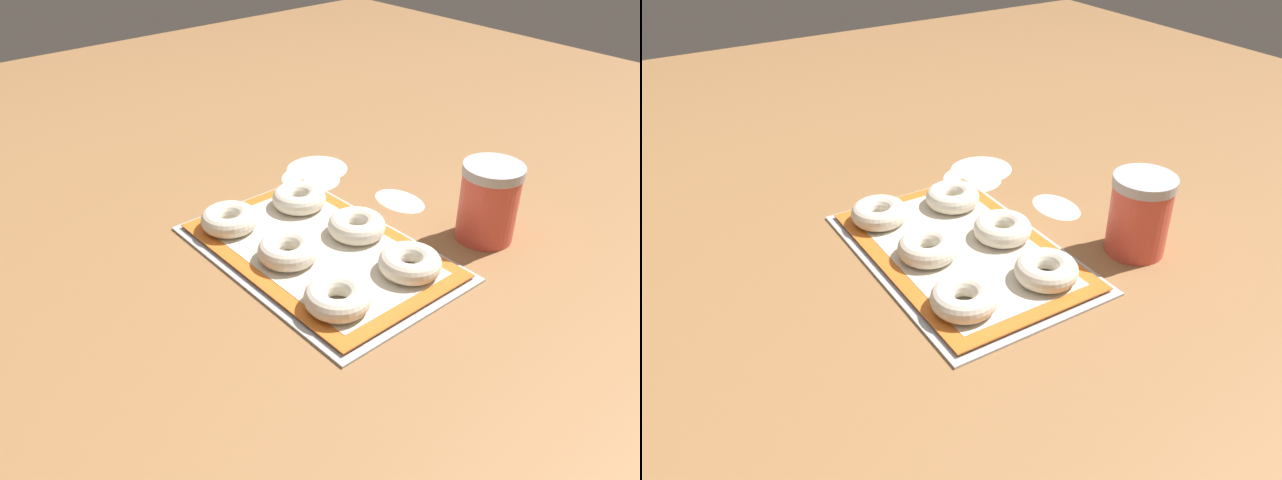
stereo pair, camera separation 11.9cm
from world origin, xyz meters
The scene contains 13 objects.
ground_plane centered at (0.00, 0.00, 0.00)m, with size 2.80×2.80×0.00m, color olive.
baking_tray centered at (0.00, 0.01, 0.00)m, with size 0.43×0.29×0.01m.
baking_mat centered at (0.00, 0.01, 0.01)m, with size 0.41×0.26×0.00m.
bagel_front_left centered at (-0.14, -0.07, 0.03)m, with size 0.09×0.09×0.03m.
bagel_front_center centered at (-0.01, -0.05, 0.03)m, with size 0.09×0.09×0.03m.
bagel_front_right centered at (0.13, -0.07, 0.03)m, with size 0.09×0.09×0.03m.
bagel_back_left centered at (-0.13, 0.07, 0.03)m, with size 0.09×0.09×0.03m.
bagel_back_center centered at (0.01, 0.08, 0.03)m, with size 0.09×0.09×0.03m.
bagel_back_right centered at (0.14, 0.07, 0.03)m, with size 0.09×0.09×0.03m.
flour_canister centered at (0.14, 0.25, 0.07)m, with size 0.10×0.10×0.13m.
flour_patch_near centered at (-0.21, 0.16, 0.00)m, with size 0.12×0.11×0.00m.
flour_patch_far centered at (-0.24, 0.20, 0.00)m, with size 0.12×0.12×0.00m.
flour_patch_side centered at (-0.04, 0.23, 0.00)m, with size 0.10×0.07×0.00m.
Camera 1 is at (0.63, -0.52, 0.55)m, focal length 35.00 mm.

